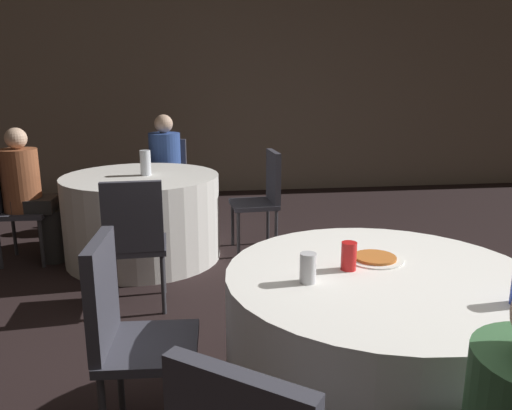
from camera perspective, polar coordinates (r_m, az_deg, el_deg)
The scene contains 15 objects.
ground_plane at distance 2.67m, azimuth 16.00°, elevation -21.27°, with size 16.00×16.00×0.00m, color black.
wall_back at distance 6.99m, azimuth 0.26°, elevation 13.06°, with size 16.00×0.06×2.80m.
table_near at distance 2.34m, azimuth 13.67°, elevation -15.97°, with size 1.32×1.32×0.74m.
table_far at distance 4.45m, azimuth -12.81°, elevation -1.34°, with size 1.33×1.33×0.74m.
chair_near_west at distance 2.19m, azimuth -14.71°, elevation -12.98°, with size 0.43×0.42×0.91m.
chair_far_east at distance 4.50m, azimuth 0.92°, elevation 1.50°, with size 0.43×0.42×0.91m.
chair_far_south at distance 3.36m, azimuth -13.71°, elevation -3.26°, with size 0.42×0.42×0.91m.
chair_far_north at distance 5.43m, azimuth -10.06°, elevation 3.47°, with size 0.46×0.46×0.91m.
chair_far_west at distance 4.67m, azimuth -26.18°, elevation 0.50°, with size 0.42×0.41×0.91m.
person_blue_shirt at distance 5.26m, azimuth -10.45°, elevation 3.68°, with size 0.36×0.50×1.18m.
person_floral_shirt at distance 4.61m, azimuth -24.23°, elevation 0.87°, with size 0.49×0.31×1.15m.
pizza_plate_near at distance 2.32m, azimuth 13.44°, elevation -5.94°, with size 0.25×0.25×0.02m.
soda_can_silver at distance 2.01m, azimuth 5.95°, elevation -7.16°, with size 0.07×0.07×0.12m.
soda_can_red at distance 2.16m, azimuth 10.56°, elevation -5.76°, with size 0.07×0.07×0.12m.
bottle_far at distance 4.34m, azimuth -12.52°, elevation 4.73°, with size 0.09×0.09×0.21m.
Camera 1 is at (-0.96, -1.98, 1.52)m, focal length 35.00 mm.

